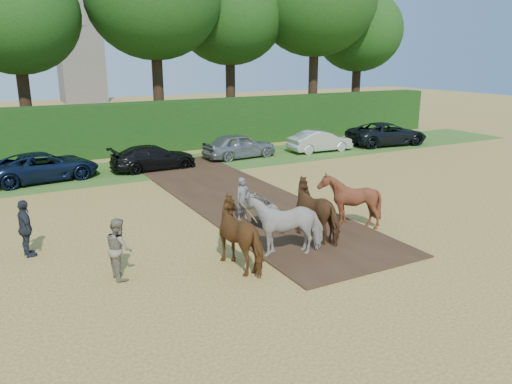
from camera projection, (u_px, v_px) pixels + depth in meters
ground at (299, 264)px, 14.16m from camera, size 120.00×120.00×0.00m
earth_strip at (236, 197)px, 20.77m from camera, size 4.50×17.00×0.05m
grass_verge at (151, 168)px, 26.00m from camera, size 50.00×5.00×0.03m
hedgerow at (127, 129)px, 29.41m from camera, size 46.00×1.60×3.00m
spectator_near at (119, 248)px, 13.12m from camera, size 0.67×0.84×1.65m
spectator_far at (26, 229)px, 14.48m from camera, size 0.59×1.07×1.72m
plough_team at (301, 215)px, 15.45m from camera, size 6.26×5.00×1.88m
parked_cars at (183, 153)px, 26.38m from camera, size 36.02×3.44×1.47m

